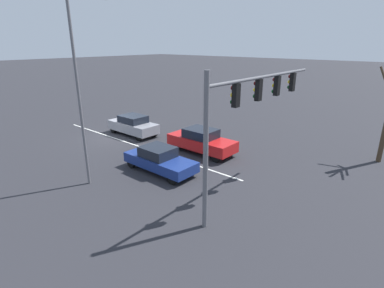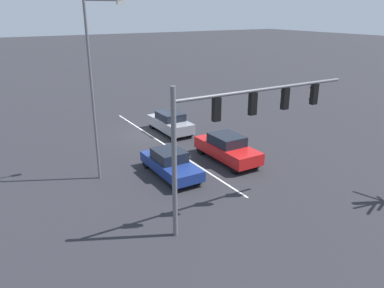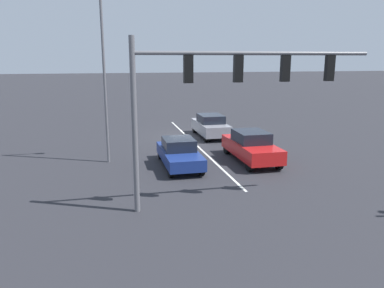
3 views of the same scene
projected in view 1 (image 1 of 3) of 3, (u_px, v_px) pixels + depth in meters
The scene contains 7 objects.
ground_plane at pixel (113, 138), 23.40m from camera, with size 240.00×240.00×0.00m, color #28282D.
lane_stripe_left_divider at pixel (137, 146), 21.61m from camera, with size 0.12×17.80×0.01m, color silver.
car_navy_midlane_front at pixel (160, 159), 17.14m from camera, with size 1.74×4.48×1.45m.
car_red_leftlane_front at pixel (201, 141), 20.06m from camera, with size 1.83×4.74×1.64m.
car_gray_leftlane_second at pixel (133, 125), 23.94m from camera, with size 1.80×4.33×1.58m.
traffic_signal_gantry at pixel (251, 103), 12.98m from camera, with size 9.02×0.37×6.20m.
street_lamp_right_shoulder at pixel (81, 81), 14.28m from camera, with size 2.14×0.24×9.36m.
Camera 1 is at (12.88, 19.22, 7.11)m, focal length 28.00 mm.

